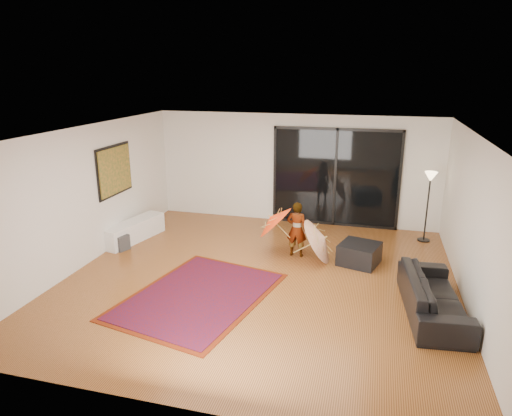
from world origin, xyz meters
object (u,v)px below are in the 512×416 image
(sofa, at_px, (434,295))
(ottoman, at_px, (359,254))
(media_console, at_px, (134,230))
(child, at_px, (297,229))

(sofa, xyz_separation_m, ottoman, (-1.21, 1.69, -0.10))
(media_console, xyz_separation_m, sofa, (6.20, -1.72, 0.08))
(ottoman, bearing_deg, sofa, -54.26)
(sofa, distance_m, child, 3.07)
(child, bearing_deg, ottoman, -179.90)
(child, bearing_deg, media_console, 4.42)
(media_console, xyz_separation_m, child, (3.70, 0.05, 0.35))
(ottoman, bearing_deg, child, 176.44)
(sofa, relative_size, ottoman, 2.90)
(ottoman, relative_size, child, 0.63)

